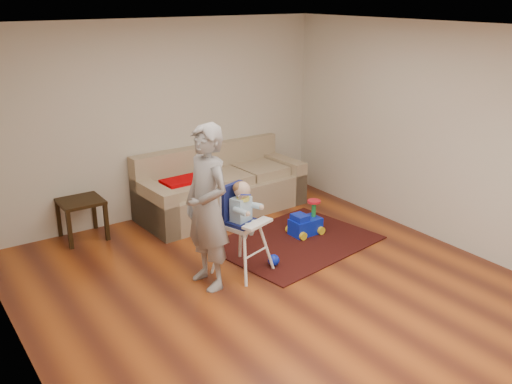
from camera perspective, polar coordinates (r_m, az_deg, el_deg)
ground at (r=6.20m, az=2.11°, el=-9.78°), size 5.50×5.50×0.00m
room_envelope at (r=5.95m, az=-0.69°, el=8.30°), size 5.04×5.52×2.72m
sofa at (r=8.13m, az=-3.43°, el=1.07°), size 2.44×1.11×0.92m
side_table at (r=7.65m, az=-16.99°, el=-2.59°), size 0.53×0.53×0.53m
area_rug at (r=7.30m, az=3.92°, el=-4.99°), size 2.14×1.74×0.02m
ride_on_toy at (r=7.45m, az=4.99°, el=-2.60°), size 0.41×0.29×0.44m
toy_ball at (r=6.65m, az=1.77°, el=-6.83°), size 0.14×0.14×0.14m
high_chair at (r=6.36m, az=-1.37°, el=-3.73°), size 0.63×0.63×1.09m
adult at (r=5.97m, az=-4.92°, el=-1.58°), size 0.47×0.68×1.78m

